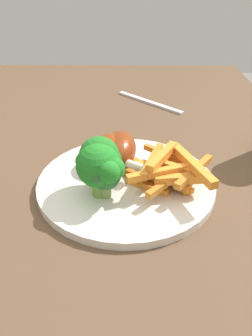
{
  "coord_description": "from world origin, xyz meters",
  "views": [
    {
      "loc": [
        0.45,
        0.04,
        1.01
      ],
      "look_at": [
        0.05,
        0.04,
        0.75
      ],
      "focal_mm": 35.23,
      "sensor_mm": 36.0,
      "label": 1
    }
  ],
  "objects": [
    {
      "name": "chicken_drumstick_far",
      "position": [
        0.01,
        0.03,
        0.76
      ],
      "size": [
        0.14,
        0.05,
        0.05
      ],
      "color": "#591D0A",
      "rests_on": "dinner_plate"
    },
    {
      "name": "dining_table",
      "position": [
        0.0,
        0.0,
        0.62
      ],
      "size": [
        1.22,
        0.75,
        0.72
      ],
      "color": "brown",
      "rests_on": "ground_plane"
    },
    {
      "name": "carrot_fries_pile",
      "position": [
        0.06,
        0.1,
        0.75
      ],
      "size": [
        0.13,
        0.14,
        0.05
      ],
      "color": "orange",
      "rests_on": "dinner_plate"
    },
    {
      "name": "broccoli_floret_front",
      "position": [
        0.1,
        0.01,
        0.77
      ],
      "size": [
        0.05,
        0.04,
        0.06
      ],
      "color": "#839F56",
      "rests_on": "dinner_plate"
    },
    {
      "name": "chicken_drumstick_near",
      "position": [
        0.02,
        0.01,
        0.75
      ],
      "size": [
        0.09,
        0.11,
        0.05
      ],
      "color": "#561F0A",
      "rests_on": "dinner_plate"
    },
    {
      "name": "chicken_drumstick_extra",
      "position": [
        0.01,
        0.01,
        0.76
      ],
      "size": [
        0.12,
        0.06,
        0.05
      ],
      "color": "#63210A",
      "rests_on": "dinner_plate"
    },
    {
      "name": "dinner_plate",
      "position": [
        0.05,
        0.04,
        0.73
      ],
      "size": [
        0.26,
        0.26,
        0.01
      ],
      "primitive_type": "cylinder",
      "color": "white",
      "rests_on": "dining_table"
    },
    {
      "name": "broccoli_floret_middle",
      "position": [
        0.07,
        0.0,
        0.78
      ],
      "size": [
        0.06,
        0.06,
        0.08
      ],
      "color": "#93BE48",
      "rests_on": "dinner_plate"
    },
    {
      "name": "broccoli_floret_back",
      "position": [
        0.09,
        0.0,
        0.78
      ],
      "size": [
        0.07,
        0.07,
        0.08
      ],
      "color": "#76A047",
      "rests_on": "dinner_plate"
    },
    {
      "name": "fork",
      "position": [
        -0.28,
        0.09,
        0.72
      ],
      "size": [
        0.14,
        0.15,
        0.0
      ],
      "primitive_type": "cube",
      "rotation": [
        0.0,
        0.0,
        0.81
      ],
      "color": "silver",
      "rests_on": "dining_table"
    }
  ]
}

